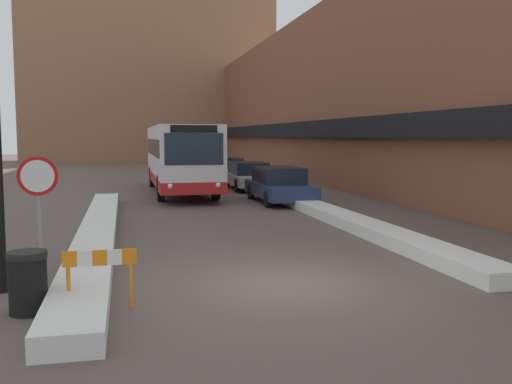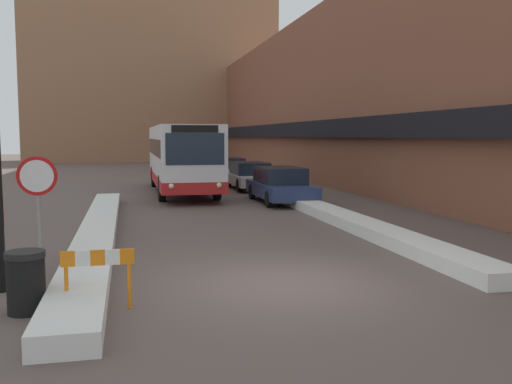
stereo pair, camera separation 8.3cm
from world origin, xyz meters
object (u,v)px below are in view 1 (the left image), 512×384
Objects in this scene: parked_car_front at (279,185)px; parked_car_back at (227,169)px; construction_barricade at (100,268)px; parked_car_middle at (248,175)px; stop_sign at (38,189)px; city_bus at (180,157)px; trash_bin at (28,282)px; street_lamp at (9,40)px.

parked_car_front is 1.07× the size of parked_car_back.
construction_barricade is (-6.48, -25.22, -0.01)m from parked_car_back.
parked_car_middle is 20.18m from construction_barricade.
stop_sign reaches higher than parked_car_middle.
city_bus reaches higher than construction_barricade.
parked_car_back is at bearing 73.31° from trash_bin.
trash_bin is at bearing 174.97° from construction_barricade.
city_bus is 17.43m from street_lamp.
parked_car_back is at bearing 63.64° from city_bus.
parked_car_back is at bearing 90.00° from parked_car_front.
parked_car_front is at bearing -90.00° from parked_car_middle.
parked_car_front is 4.36× the size of construction_barricade.
stop_sign is 2.40× the size of trash_bin.
parked_car_front is 14.77m from construction_barricade.
parked_car_back is at bearing 90.00° from parked_car_middle.
parked_car_middle is at bearing 71.29° from construction_barricade.
trash_bin is at bearing -119.76° from parked_car_front.
parked_car_back is 4.07× the size of construction_barricade.
city_bus is 3.81m from parked_car_middle.
parked_car_middle is at bearing 68.40° from trash_bin.
parked_car_middle is 19.70m from street_lamp.
street_lamp is at bearing -104.67° from city_bus.
construction_barricade is at bearing -104.40° from parked_car_back.
construction_barricade is (-2.95, -18.10, -1.04)m from city_bus.
parked_car_middle is 4.86× the size of trash_bin.
trash_bin is (0.36, -1.33, -3.77)m from street_lamp.
street_lamp reaches higher than parked_car_middle.
street_lamp reaches higher than parked_car_front.
parked_car_back is (3.53, 7.12, -1.03)m from city_bus.
parked_car_front reaches higher than parked_car_back.
city_bus is at bearing 80.74° from construction_barricade.
city_bus is 18.49m from trash_bin.
stop_sign is 0.33× the size of street_lamp.
trash_bin is at bearing -111.60° from parked_car_middle.
parked_car_front is (3.53, -4.83, -0.99)m from city_bus.
city_bus is at bearing 126.12° from parked_car_front.
construction_barricade is (-6.48, -19.12, -0.03)m from parked_car_middle.
stop_sign is at bearing -126.28° from parked_car_front.
stop_sign is at bearing -105.27° from city_bus.
trash_bin is at bearing -86.12° from stop_sign.
parked_car_middle is at bearing 65.97° from street_lamp.
parked_car_front is at bearing 60.24° from trash_bin.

